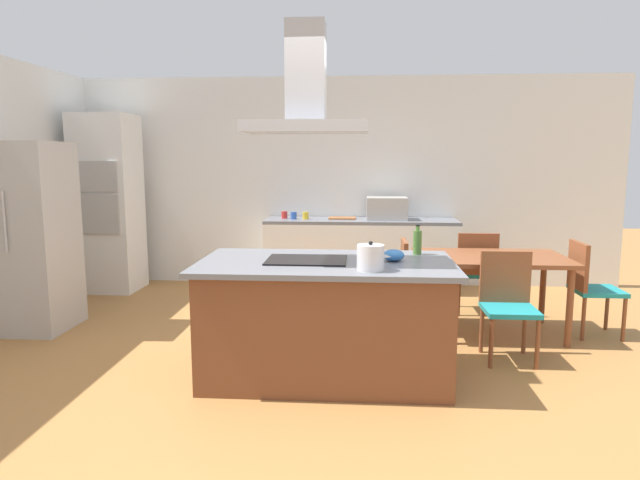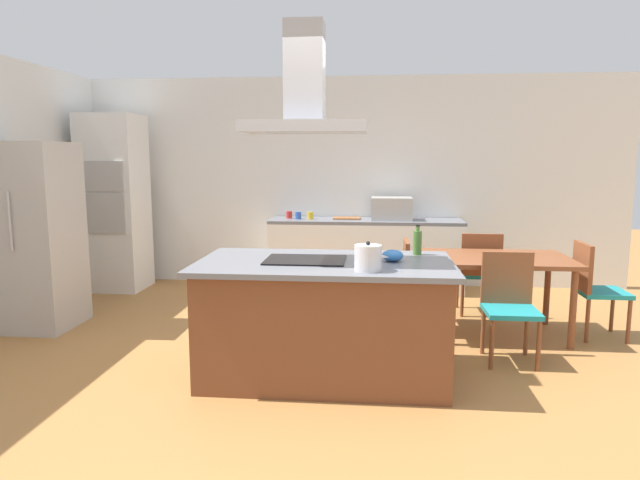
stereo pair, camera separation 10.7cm
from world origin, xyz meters
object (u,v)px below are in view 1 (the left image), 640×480
object	(u,v)px
cooktop	(307,260)
tea_kettle	(371,258)
chair_at_left_end	(393,279)
olive_oil_bottle	(417,242)
coffee_mug_red	(284,215)
wall_oven_stack	(108,203)
coffee_mug_yellow	(306,216)
chair_facing_back_wall	(475,267)
refrigerator	(25,237)
dining_table	(490,265)
chair_at_right_end	(589,282)
coffee_mug_blue	(294,216)
range_hood	(306,97)
mixing_bowl	(394,255)
chair_facing_island	(508,298)
cutting_board	(342,218)
countertop_microwave	(387,208)

from	to	relation	value
cooktop	tea_kettle	distance (m)	0.58
chair_at_left_end	olive_oil_bottle	bearing A→B (deg)	-80.34
coffee_mug_red	wall_oven_stack	xyz separation A→B (m)	(-2.18, -0.29, 0.16)
cooktop	coffee_mug_yellow	xyz separation A→B (m)	(-0.29, 2.86, 0.04)
olive_oil_bottle	chair_facing_back_wall	size ratio (longest dim) A/B	0.27
tea_kettle	olive_oil_bottle	distance (m)	0.78
refrigerator	chair_facing_back_wall	bearing A→B (deg)	10.70
dining_table	chair_at_right_end	world-z (taller)	chair_at_right_end
coffee_mug_blue	wall_oven_stack	distance (m)	2.33
range_hood	wall_oven_stack	bearing A→B (deg)	136.12
cooktop	coffee_mug_yellow	bearing A→B (deg)	95.75
mixing_bowl	chair_at_left_end	size ratio (longest dim) A/B	0.18
wall_oven_stack	olive_oil_bottle	bearing A→B (deg)	-32.49
chair_at_right_end	range_hood	xyz separation A→B (m)	(-2.55, -1.18, 1.59)
chair_at_right_end	chair_facing_back_wall	bearing A→B (deg)	143.99
coffee_mug_red	chair_at_right_end	world-z (taller)	coffee_mug_red
tea_kettle	chair_facing_back_wall	size ratio (longest dim) A/B	0.27
coffee_mug_blue	wall_oven_stack	world-z (taller)	wall_oven_stack
wall_oven_stack	chair_facing_island	distance (m)	4.91
mixing_bowl	cutting_board	size ratio (longest dim) A/B	0.47
mixing_bowl	chair_at_left_end	xyz separation A→B (m)	(0.07, 1.14, -0.44)
coffee_mug_blue	range_hood	size ratio (longest dim) A/B	0.10
cutting_board	range_hood	bearing A→B (deg)	-93.36
cooktop	chair_at_right_end	bearing A→B (deg)	24.77
cutting_board	wall_oven_stack	world-z (taller)	wall_oven_stack
tea_kettle	cutting_board	bearing A→B (deg)	95.29
chair_at_left_end	tea_kettle	bearing A→B (deg)	-99.22
coffee_mug_blue	chair_at_left_end	world-z (taller)	coffee_mug_blue
chair_facing_back_wall	coffee_mug_red	bearing A→B (deg)	153.65
wall_oven_stack	chair_at_right_end	xyz separation A→B (m)	(5.30, -1.47, -0.59)
chair_facing_back_wall	tea_kettle	bearing A→B (deg)	-118.10
coffee_mug_yellow	dining_table	world-z (taller)	coffee_mug_yellow
cutting_board	coffee_mug_red	bearing A→B (deg)	179.81
countertop_microwave	chair_at_left_end	xyz separation A→B (m)	(-0.01, -1.70, -0.53)
chair_facing_island	range_hood	bearing A→B (deg)	-162.62
coffee_mug_red	dining_table	distance (m)	2.83
cooktop	coffee_mug_blue	world-z (taller)	coffee_mug_blue
chair_facing_back_wall	chair_facing_island	bearing A→B (deg)	-90.00
wall_oven_stack	chair_facing_back_wall	bearing A→B (deg)	-10.39
countertop_microwave	chair_facing_back_wall	size ratio (longest dim) A/B	0.56
olive_oil_bottle	range_hood	xyz separation A→B (m)	(-0.86, -0.35, 1.10)
olive_oil_bottle	tea_kettle	bearing A→B (deg)	-119.69
olive_oil_bottle	mixing_bowl	size ratio (longest dim) A/B	1.50
coffee_mug_blue	coffee_mug_yellow	xyz separation A→B (m)	(0.15, 0.01, 0.00)
coffee_mug_red	wall_oven_stack	distance (m)	2.21
chair_at_left_end	chair_at_right_end	size ratio (longest dim) A/B	1.00
chair_facing_island	chair_facing_back_wall	world-z (taller)	same
mixing_bowl	countertop_microwave	bearing A→B (deg)	88.45
chair_at_right_end	coffee_mug_blue	bearing A→B (deg)	150.76
refrigerator	chair_facing_island	world-z (taller)	refrigerator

